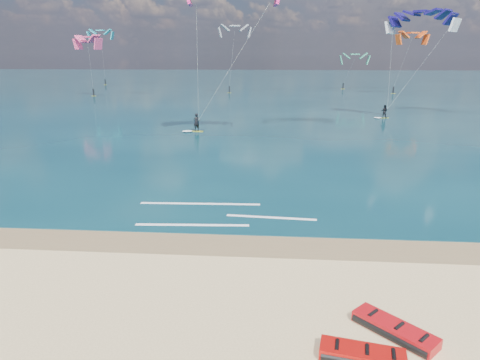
% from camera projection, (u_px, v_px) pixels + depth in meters
% --- Properties ---
extents(ground, '(320.00, 320.00, 0.00)m').
position_uv_depth(ground, '(244.00, 120.00, 54.57)').
color(ground, tan).
rests_on(ground, ground).
extents(wet_sand_strip, '(320.00, 2.40, 0.01)m').
position_uv_depth(wet_sand_strip, '(189.00, 243.00, 19.21)').
color(wet_sand_strip, brown).
rests_on(wet_sand_strip, ground).
extents(sea, '(320.00, 200.00, 0.04)m').
position_uv_depth(sea, '(260.00, 84.00, 115.71)').
color(sea, '#0A2E39').
rests_on(sea, ground).
extents(packed_kite_left, '(2.69, 1.56, 0.40)m').
position_uv_depth(packed_kite_left, '(362.00, 359.00, 11.92)').
color(packed_kite_left, '#A80C08').
rests_on(packed_kite_left, ground).
extents(packed_kite_mid, '(2.76, 2.73, 0.41)m').
position_uv_depth(packed_kite_mid, '(394.00, 334.00, 13.00)').
color(packed_kite_mid, '#B80C12').
rests_on(packed_kite_mid, ground).
extents(kitesurfer_main, '(11.91, 7.63, 16.25)m').
position_uv_depth(kitesurfer_main, '(214.00, 51.00, 40.77)').
color(kitesurfer_main, yellow).
rests_on(kitesurfer_main, sea).
extents(kitesurfer_far, '(9.11, 6.96, 14.42)m').
position_uv_depth(kitesurfer_far, '(405.00, 57.00, 51.71)').
color(kitesurfer_far, '#BFD720').
rests_on(kitesurfer_far, sea).
extents(shoreline_foam, '(9.72, 3.62, 0.01)m').
position_uv_depth(shoreline_foam, '(217.00, 214.00, 22.57)').
color(shoreline_foam, white).
rests_on(shoreline_foam, ground).
extents(distant_kites, '(75.52, 33.18, 13.51)m').
position_uv_depth(distant_kites, '(224.00, 64.00, 90.12)').
color(distant_kites, gray).
rests_on(distant_kites, ground).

